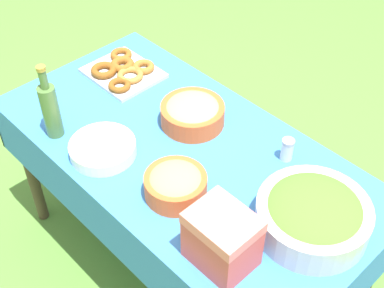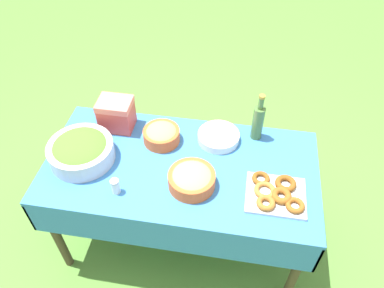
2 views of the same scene
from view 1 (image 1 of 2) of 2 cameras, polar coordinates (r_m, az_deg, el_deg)
ground_plane at (r=2.46m, az=-0.71°, el=-12.52°), size 14.00×14.00×0.00m
picnic_table at (r=1.98m, az=-0.86°, el=-2.55°), size 1.46×0.74×0.71m
salad_bowl at (r=1.66m, az=12.78°, el=-7.40°), size 0.35×0.35×0.12m
pasta_bowl at (r=1.99m, az=0.06°, el=3.38°), size 0.24×0.24×0.10m
donut_platter at (r=2.26m, az=-7.39°, el=7.75°), size 0.30×0.27×0.05m
plate_stack at (r=1.90m, az=-9.50°, el=-0.50°), size 0.24×0.24×0.05m
olive_oil_bottle at (r=1.96m, az=-14.88°, el=3.65°), size 0.06×0.06×0.30m
bread_bowl at (r=1.73m, az=-1.77°, el=-4.26°), size 0.21×0.21×0.10m
cooler_box at (r=1.53m, az=3.23°, el=-10.11°), size 0.19×0.15×0.19m
salt_shaker at (r=1.88m, az=10.11°, el=-0.58°), size 0.04×0.04×0.09m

